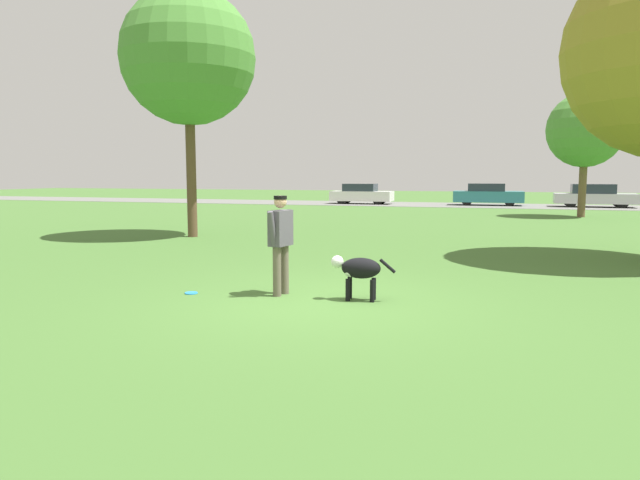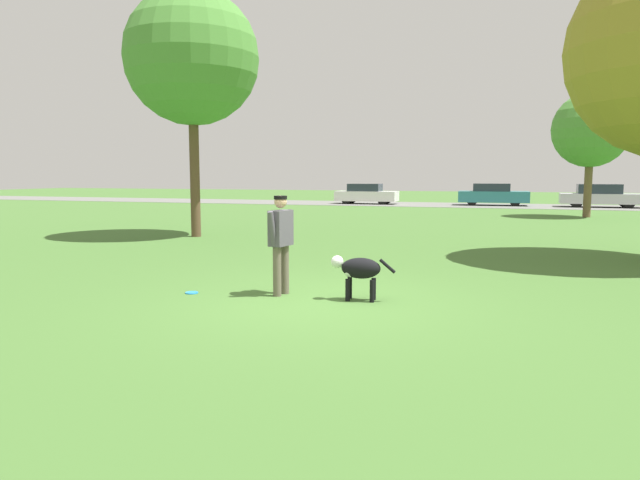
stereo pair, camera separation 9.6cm
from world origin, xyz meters
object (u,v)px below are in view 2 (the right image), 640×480
person (281,237)px  parked_car_teal (493,195)px  frisbee (192,293)px  tree_near_left (192,58)px  tree_far_right (591,130)px  parked_car_white (366,194)px  parked_car_silver (600,196)px  dog (358,270)px

person → parked_car_teal: size_ratio=0.37×
frisbee → tree_near_left: (-4.38, 7.51, 5.36)m
frisbee → tree_near_left: size_ratio=0.03×
person → frisbee: (-1.41, -0.36, -0.92)m
tree_near_left → tree_far_right: 17.87m
parked_car_white → parked_car_silver: parked_car_silver is taller
frisbee → parked_car_silver: parked_car_silver is taller
tree_near_left → parked_car_teal: size_ratio=1.74×
parked_car_white → parked_car_teal: (7.96, 0.65, 0.03)m
tree_near_left → parked_car_teal: bearing=69.5°
dog → parked_car_white: 29.08m
parked_car_teal → parked_car_silver: bearing=-3.5°
dog → parked_car_silver: bearing=-108.9°
frisbee → person: bearing=14.3°
frisbee → parked_car_white: (-4.20, 28.61, 0.64)m
tree_near_left → parked_car_silver: (14.17, 21.53, -4.70)m
person → tree_far_right: size_ratio=0.28×
tree_near_left → parked_car_white: 21.63m
frisbee → tree_near_left: tree_near_left is taller
parked_car_white → frisbee: bearing=-82.0°
frisbee → parked_car_teal: (3.76, 29.26, 0.66)m
person → parked_car_white: bearing=21.6°
person → frisbee: bearing=114.6°
parked_car_white → parked_car_teal: 7.98m
person → parked_car_white: size_ratio=0.39×
person → parked_car_teal: bearing=5.7°
tree_far_right → parked_car_silver: 9.53m
tree_near_left → parked_car_white: tree_near_left is taller
dog → frisbee: dog is taller
tree_near_left → parked_car_teal: tree_near_left is taller
tree_far_right → tree_near_left: bearing=-134.4°
tree_near_left → dog: bearing=-45.4°
person → dog: (1.26, -0.00, -0.45)m
person → dog: person is taller
frisbee → tree_near_left: 10.21m
parked_car_white → parked_car_teal: parked_car_teal is taller
person → tree_far_right: bearing=-8.2°
dog → parked_car_white: parked_car_white is taller
dog → parked_car_teal: (1.09, 28.91, 0.20)m
person → tree_near_left: tree_near_left is taller
dog → tree_far_right: tree_far_right is taller
person → parked_car_teal: (2.35, 28.90, -0.25)m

